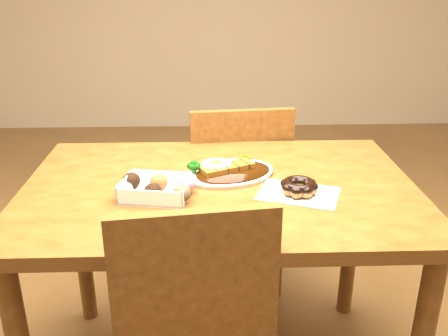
{
  "coord_description": "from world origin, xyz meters",
  "views": [
    {
      "loc": [
        -0.04,
        -1.4,
        1.37
      ],
      "look_at": [
        0.01,
        -0.01,
        0.81
      ],
      "focal_mm": 40.0,
      "sensor_mm": 36.0,
      "label": 1
    }
  ],
  "objects_px": {
    "donut_box": "(156,188)",
    "chair_far": "(237,191)",
    "katsu_curry_plate": "(228,171)",
    "table": "(220,213)",
    "pon_de_ring": "(299,187)"
  },
  "relations": [
    {
      "from": "katsu_curry_plate",
      "to": "donut_box",
      "type": "height_order",
      "value": "katsu_curry_plate"
    },
    {
      "from": "katsu_curry_plate",
      "to": "donut_box",
      "type": "relative_size",
      "value": 1.49
    },
    {
      "from": "chair_far",
      "to": "katsu_curry_plate",
      "type": "bearing_deg",
      "value": 77.11
    },
    {
      "from": "chair_far",
      "to": "katsu_curry_plate",
      "type": "height_order",
      "value": "chair_far"
    },
    {
      "from": "donut_box",
      "to": "table",
      "type": "bearing_deg",
      "value": 22.76
    },
    {
      "from": "table",
      "to": "katsu_curry_plate",
      "type": "xyz_separation_m",
      "value": [
        0.03,
        0.07,
        0.11
      ]
    },
    {
      "from": "donut_box",
      "to": "chair_far",
      "type": "bearing_deg",
      "value": 66.01
    },
    {
      "from": "donut_box",
      "to": "pon_de_ring",
      "type": "bearing_deg",
      "value": -0.09
    },
    {
      "from": "donut_box",
      "to": "pon_de_ring",
      "type": "height_order",
      "value": "donut_box"
    },
    {
      "from": "katsu_curry_plate",
      "to": "pon_de_ring",
      "type": "height_order",
      "value": "katsu_curry_plate"
    },
    {
      "from": "table",
      "to": "donut_box",
      "type": "relative_size",
      "value": 5.22
    },
    {
      "from": "table",
      "to": "pon_de_ring",
      "type": "bearing_deg",
      "value": -18.99
    },
    {
      "from": "katsu_curry_plate",
      "to": "donut_box",
      "type": "distance_m",
      "value": 0.26
    },
    {
      "from": "donut_box",
      "to": "pon_de_ring",
      "type": "xyz_separation_m",
      "value": [
        0.42,
        -0.0,
        -0.0
      ]
    },
    {
      "from": "chair_far",
      "to": "katsu_curry_plate",
      "type": "xyz_separation_m",
      "value": [
        -0.06,
        -0.46,
        0.29
      ]
    }
  ]
}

